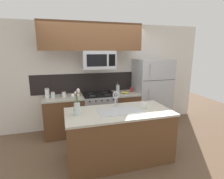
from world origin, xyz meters
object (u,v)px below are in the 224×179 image
french_press (118,89)px  banana_bunch (125,92)px  microwave (98,60)px  storage_jar_tall (47,93)px  storage_jar_medium (53,95)px  stove_range (99,112)px  coffee_tin (131,90)px  drinking_glass (144,106)px  sink_faucet (116,97)px  flower_vase (77,106)px  refrigerator (151,92)px  storage_jar_short (64,94)px  storage_jar_squat (79,93)px

french_press → banana_bunch: bearing=-39.5°
microwave → storage_jar_tall: 1.37m
storage_jar_medium → stove_range: bearing=1.4°
coffee_tin → drinking_glass: size_ratio=1.01×
sink_faucet → microwave: bearing=96.1°
stove_range → drinking_glass: bearing=-65.4°
coffee_tin → flower_vase: 1.96m
refrigerator → storage_jar_medium: (-2.46, -0.05, 0.12)m
storage_jar_tall → sink_faucet: size_ratio=0.70×
sink_faucet → flower_vase: flower_vase is taller
banana_bunch → drinking_glass: 1.20m
drinking_glass → stove_range: bearing=114.6°
stove_range → storage_jar_tall: bearing=178.8°
stove_range → storage_jar_short: 0.96m
storage_jar_squat → coffee_tin: bearing=1.9°
french_press → microwave: bearing=-170.8°
storage_jar_squat → banana_bunch: (1.12, -0.07, -0.04)m
storage_jar_squat → flower_vase: size_ratio=0.27×
microwave → french_press: microwave is taller
storage_jar_medium → sink_faucet: 1.54m
storage_jar_medium → sink_faucet: bearing=-41.1°
french_press → drinking_glass: size_ratio=2.46×
refrigerator → storage_jar_squat: size_ratio=14.87×
banana_bunch → coffee_tin: 0.25m
microwave → coffee_tin: bearing=4.7°
storage_jar_short → banana_bunch: storage_jar_short is taller
stove_range → coffee_tin: bearing=3.3°
refrigerator → french_press: (-0.92, 0.04, 0.14)m
microwave → flower_vase: 1.52m
banana_bunch → drinking_glass: drinking_glass is taller
french_press → sink_faucet: size_ratio=0.87×
stove_range → sink_faucet: bearing=-84.0°
stove_range → storage_jar_medium: (-1.05, -0.03, 0.53)m
refrigerator → storage_jar_tall: size_ratio=8.10×
refrigerator → storage_jar_short: size_ratio=13.06×
refrigerator → coffee_tin: size_ratio=15.75×
storage_jar_short → drinking_glass: size_ratio=1.22×
stove_range → storage_jar_tall: storage_jar_tall is taller
storage_jar_short → microwave: bearing=-2.2°
microwave → storage_jar_squat: microwave is taller
storage_jar_tall → storage_jar_short: (0.36, -0.01, -0.04)m
stove_range → microwave: 1.27m
banana_bunch → flower_vase: bearing=-137.4°
stove_range → storage_jar_squat: storage_jar_squat is taller
refrigerator → storage_jar_tall: 2.59m
banana_bunch → sink_faucet: (-0.54, -0.97, 0.18)m
refrigerator → flower_vase: size_ratio=3.97×
microwave → storage_jar_short: (-0.81, 0.03, -0.76)m
storage_jar_tall → flower_vase: (0.55, -1.25, 0.03)m
storage_jar_squat → sink_faucet: size_ratio=0.38×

